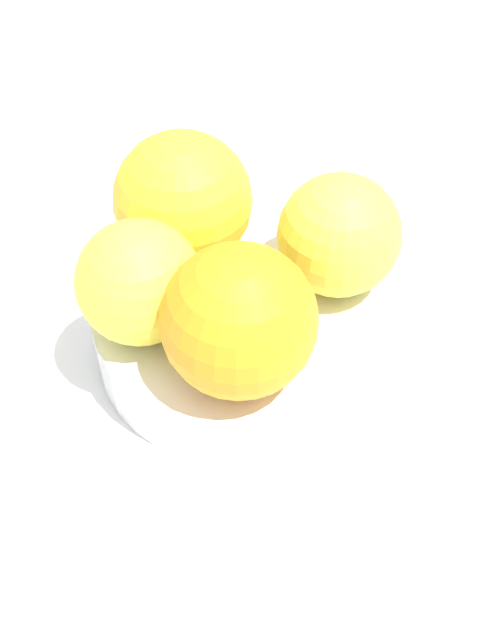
% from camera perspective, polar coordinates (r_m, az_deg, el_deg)
% --- Properties ---
extents(ground_plane, '(1.10, 1.10, 0.02)m').
position_cam_1_polar(ground_plane, '(0.49, 0.00, -2.72)').
color(ground_plane, white).
extents(fruit_bowl, '(0.18, 0.18, 0.04)m').
position_cam_1_polar(fruit_bowl, '(0.47, 0.00, -0.43)').
color(fruit_bowl, white).
rests_on(fruit_bowl, ground_plane).
extents(orange_in_bowl_0, '(0.08, 0.08, 0.08)m').
position_cam_1_polar(orange_in_bowl_0, '(0.39, -0.09, -0.07)').
color(orange_in_bowl_0, orange).
rests_on(orange_in_bowl_0, fruit_bowl).
extents(orange_in_bowl_1, '(0.07, 0.07, 0.07)m').
position_cam_1_polar(orange_in_bowl_1, '(0.42, -7.50, 2.79)').
color(orange_in_bowl_1, yellow).
rests_on(orange_in_bowl_1, fruit_bowl).
extents(orange_in_bowl_2, '(0.07, 0.07, 0.07)m').
position_cam_1_polar(orange_in_bowl_2, '(0.44, 7.37, 6.27)').
color(orange_in_bowl_2, yellow).
rests_on(orange_in_bowl_2, fruit_bowl).
extents(orange_in_bowl_3, '(0.08, 0.08, 0.08)m').
position_cam_1_polar(orange_in_bowl_3, '(0.46, -4.27, 8.85)').
color(orange_in_bowl_3, yellow).
rests_on(orange_in_bowl_3, fruit_bowl).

